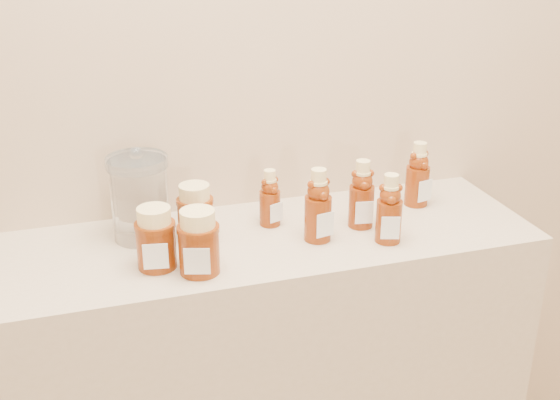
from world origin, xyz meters
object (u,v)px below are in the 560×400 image
object	(u,v)px
glass_canister	(139,194)
honey_jar_left	(156,238)
display_table	(275,395)
bear_bottle_back_left	(270,194)
bear_bottle_front_left	(318,200)

from	to	relation	value
glass_canister	honey_jar_left	bearing A→B (deg)	-85.33
display_table	glass_canister	distance (m)	0.63
bear_bottle_back_left	glass_canister	xyz separation A→B (m)	(-0.29, 0.02, 0.03)
bear_bottle_back_left	honey_jar_left	distance (m)	0.31
display_table	bear_bottle_front_left	size ratio (longest dim) A/B	6.30
bear_bottle_front_left	display_table	bearing A→B (deg)	140.66
bear_bottle_front_left	honey_jar_left	distance (m)	0.36
display_table	glass_canister	size ratio (longest dim) A/B	5.76
display_table	glass_canister	xyz separation A→B (m)	(-0.29, 0.08, 0.55)
display_table	glass_canister	world-z (taller)	glass_canister
bear_bottle_front_left	glass_canister	size ratio (longest dim) A/B	0.91
display_table	honey_jar_left	xyz separation A→B (m)	(-0.27, -0.07, 0.52)
display_table	honey_jar_left	world-z (taller)	honey_jar_left
bear_bottle_front_left	glass_canister	distance (m)	0.40
display_table	bear_bottle_back_left	xyz separation A→B (m)	(0.01, 0.06, 0.53)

